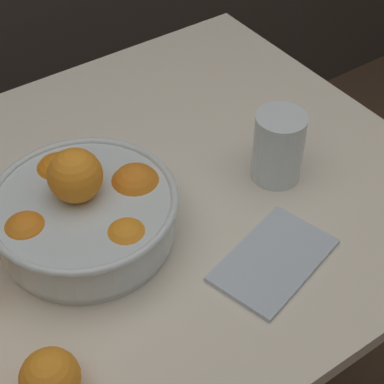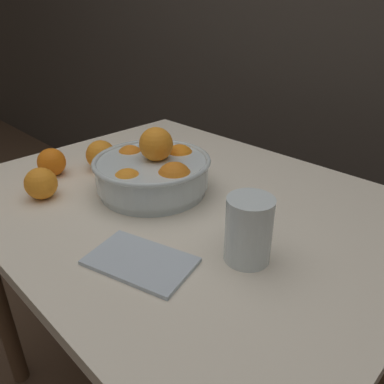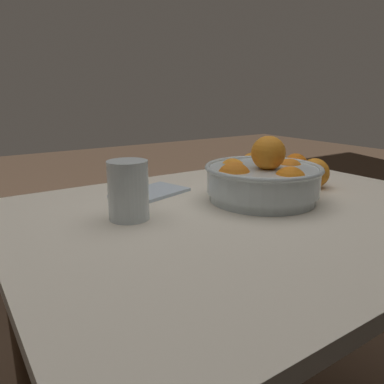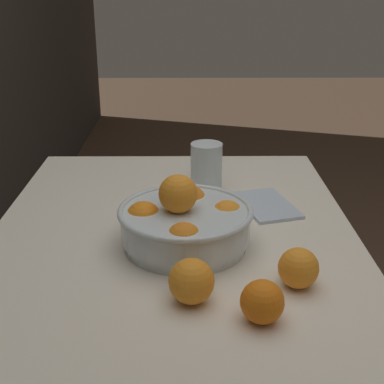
% 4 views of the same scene
% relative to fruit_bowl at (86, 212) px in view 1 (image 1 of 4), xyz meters
% --- Properties ---
extents(dining_table, '(1.04, 0.81, 0.75)m').
position_rel_fruit_bowl_xyz_m(dining_table, '(0.07, 0.03, -0.15)').
color(dining_table, beige).
rests_on(dining_table, ground_plane).
extents(fruit_bowl, '(0.28, 0.28, 0.16)m').
position_rel_fruit_bowl_xyz_m(fruit_bowl, '(0.00, 0.00, 0.00)').
color(fruit_bowl, silver).
rests_on(fruit_bowl, dining_table).
extents(juice_glass, '(0.08, 0.08, 0.12)m').
position_rel_fruit_bowl_xyz_m(juice_glass, '(0.33, -0.06, 0.00)').
color(juice_glass, '#F4A314').
rests_on(juice_glass, dining_table).
extents(orange_loose_near_bowl, '(0.08, 0.08, 0.08)m').
position_rel_fruit_bowl_xyz_m(orange_loose_near_bowl, '(-0.16, -0.21, -0.02)').
color(orange_loose_near_bowl, orange).
rests_on(orange_loose_near_bowl, dining_table).
extents(napkin, '(0.21, 0.16, 0.01)m').
position_rel_fruit_bowl_xyz_m(napkin, '(0.20, -0.20, -0.05)').
color(napkin, silver).
rests_on(napkin, dining_table).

